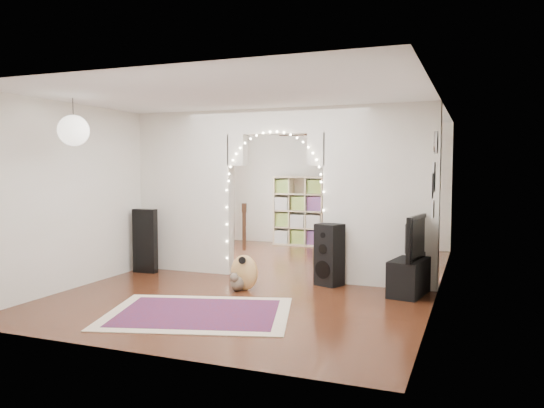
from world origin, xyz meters
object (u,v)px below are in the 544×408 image
(media_console, at_px, (411,276))
(dining_chair_right, at_px, (328,258))
(bookcase, at_px, (307,211))
(dining_chair_left, at_px, (331,240))
(dining_table, at_px, (358,218))
(acoustic_guitar, at_px, (244,258))
(floor_speaker, at_px, (329,255))

(media_console, bearing_deg, dining_chair_right, 154.55)
(bookcase, height_order, dining_chair_left, bookcase)
(bookcase, bearing_deg, dining_chair_left, -35.95)
(dining_table, height_order, dining_chair_right, dining_table)
(acoustic_guitar, bearing_deg, dining_chair_left, 78.14)
(media_console, xyz_separation_m, dining_chair_left, (-2.04, 3.35, -0.04))
(dining_chair_right, bearing_deg, dining_table, 79.36)
(dining_table, xyz_separation_m, dining_chair_left, (-0.49, -0.40, -0.47))
(bookcase, relative_size, dining_chair_left, 3.36)
(dining_chair_left, height_order, dining_chair_right, dining_chair_right)
(media_console, bearing_deg, dining_table, 123.02)
(bookcase, distance_m, dining_table, 1.19)
(media_console, relative_size, dining_table, 0.77)
(acoustic_guitar, height_order, floor_speaker, acoustic_guitar)
(media_console, relative_size, dining_chair_right, 1.96)
(media_console, bearing_deg, dining_chair_left, 131.90)
(bookcase, relative_size, dining_table, 1.21)
(acoustic_guitar, bearing_deg, dining_chair_right, 57.77)
(acoustic_guitar, relative_size, floor_speaker, 1.15)
(dining_chair_left, distance_m, dining_chair_right, 2.33)
(dining_chair_left, bearing_deg, floor_speaker, -69.60)
(media_console, xyz_separation_m, dining_table, (-1.56, 3.75, 0.43))
(dining_chair_left, bearing_deg, bookcase, 151.63)
(media_console, height_order, bookcase, bookcase)
(floor_speaker, xyz_separation_m, media_console, (1.21, -0.07, -0.21))
(floor_speaker, distance_m, bookcase, 4.06)
(dining_chair_left, xyz_separation_m, dining_chair_right, (0.55, -2.26, 0.02))
(acoustic_guitar, bearing_deg, bookcase, 87.25)
(acoustic_guitar, height_order, dining_chair_right, acoustic_guitar)
(dining_chair_left, bearing_deg, dining_table, 45.66)
(floor_speaker, relative_size, dining_table, 0.71)
(media_console, distance_m, dining_table, 4.09)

